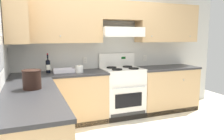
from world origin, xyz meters
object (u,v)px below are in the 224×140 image
stove (122,91)px  paper_towel_roll (79,69)px  bucket (32,79)px  bowl (64,71)px  wine_bottle (48,65)px

stove → paper_towel_roll: 0.98m
stove → bucket: size_ratio=5.18×
bowl → paper_towel_roll: paper_towel_roll is taller
stove → bowl: 1.19m
stove → bucket: 2.04m
bowl → bucket: (-0.54, -1.10, 0.10)m
bucket → paper_towel_roll: size_ratio=1.75×
bucket → bowl: bearing=63.8°
wine_bottle → bucket: wine_bottle is taller
stove → bowl: (-1.10, 0.04, 0.46)m
wine_bottle → paper_towel_roll: 0.54m
paper_towel_roll → bowl: bearing=156.7°
bowl → bucket: size_ratio=1.57×
bowl → bucket: bucket is taller
bowl → stove: bearing=-2.2°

